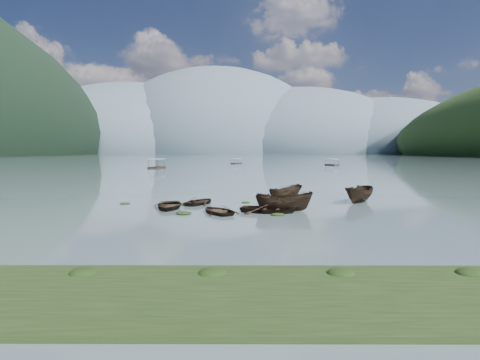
{
  "coord_description": "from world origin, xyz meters",
  "views": [
    {
      "loc": [
        0.14,
        -26.18,
        4.9
      ],
      "look_at": [
        0.0,
        12.0,
        2.0
      ],
      "focal_mm": 28.0,
      "sensor_mm": 36.0,
      "label": 1
    }
  ],
  "objects_px": {
    "rowboat_0": "(169,208)",
    "rowboat_3": "(218,213)",
    "pontoon_centre": "(236,164)",
    "pontoon_left": "(157,168)"
  },
  "relations": [
    {
      "from": "rowboat_0",
      "to": "pontoon_left",
      "type": "relative_size",
      "value": 0.64
    },
    {
      "from": "rowboat_0",
      "to": "rowboat_3",
      "type": "height_order",
      "value": "rowboat_0"
    },
    {
      "from": "pontoon_left",
      "to": "pontoon_centre",
      "type": "bearing_deg",
      "value": 71.43
    },
    {
      "from": "rowboat_0",
      "to": "rowboat_3",
      "type": "relative_size",
      "value": 1.16
    },
    {
      "from": "rowboat_0",
      "to": "rowboat_3",
      "type": "xyz_separation_m",
      "value": [
        4.39,
        -2.45,
        0.0
      ]
    },
    {
      "from": "rowboat_0",
      "to": "pontoon_centre",
      "type": "bearing_deg",
      "value": 84.5
    },
    {
      "from": "rowboat_0",
      "to": "rowboat_3",
      "type": "bearing_deg",
      "value": -32.72
    },
    {
      "from": "pontoon_left",
      "to": "pontoon_centre",
      "type": "xyz_separation_m",
      "value": [
        23.26,
        40.0,
        0.0
      ]
    },
    {
      "from": "rowboat_0",
      "to": "pontoon_centre",
      "type": "relative_size",
      "value": 0.86
    },
    {
      "from": "rowboat_3",
      "to": "pontoon_centre",
      "type": "relative_size",
      "value": 0.74
    }
  ]
}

